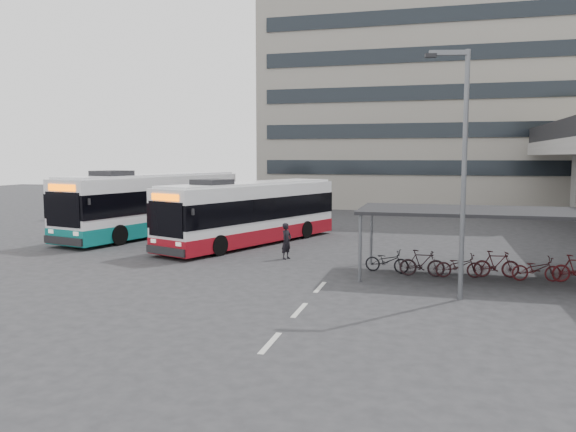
% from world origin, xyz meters
% --- Properties ---
extents(ground, '(120.00, 120.00, 0.00)m').
position_xyz_m(ground, '(0.00, 0.00, 0.00)').
color(ground, '#28282B').
rests_on(ground, ground).
extents(bike_shelter, '(10.00, 4.00, 2.54)m').
position_xyz_m(bike_shelter, '(8.50, 3.00, 1.36)').
color(bike_shelter, '#595B60').
rests_on(bike_shelter, ground).
extents(office_block, '(30.00, 15.00, 25.00)m').
position_xyz_m(office_block, '(6.00, 36.00, 12.50)').
color(office_block, gray).
rests_on(office_block, ground).
extents(road_markings, '(0.15, 7.60, 0.01)m').
position_xyz_m(road_markings, '(2.50, -3.00, 0.01)').
color(road_markings, beige).
rests_on(road_markings, ground).
extents(bus_main, '(6.59, 11.62, 3.41)m').
position_xyz_m(bus_main, '(-2.87, 8.72, 1.58)').
color(bus_main, white).
rests_on(bus_main, ground).
extents(bus_teal, '(5.81, 12.94, 3.74)m').
position_xyz_m(bus_teal, '(-9.44, 10.68, 1.74)').
color(bus_teal, white).
rests_on(bus_teal, ground).
extents(pedestrian, '(0.55, 0.67, 1.59)m').
position_xyz_m(pedestrian, '(-0.00, 4.93, 0.79)').
color(pedestrian, black).
rests_on(pedestrian, ground).
extents(lamp_post, '(1.34, 0.41, 7.66)m').
position_xyz_m(lamp_post, '(6.98, -0.53, 4.37)').
color(lamp_post, '#595B60').
rests_on(lamp_post, ground).
extents(sign_totem_north, '(0.52, 0.29, 2.43)m').
position_xyz_m(sign_totem_north, '(-11.72, 8.61, 1.26)').
color(sign_totem_north, '#AB0A17').
rests_on(sign_totem_north, ground).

